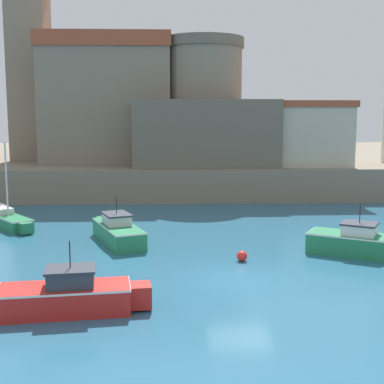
{
  "coord_description": "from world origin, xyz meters",
  "views": [
    {
      "loc": [
        -2.72,
        -20.47,
        6.46
      ],
      "look_at": [
        -1.49,
        10.57,
        2.0
      ],
      "focal_mm": 50.0,
      "sensor_mm": 36.0,
      "label": 1
    }
  ],
  "objects": [
    {
      "name": "mooring_buoy",
      "position": [
        0.43,
        2.63,
        0.24
      ],
      "size": [
        0.47,
        0.47,
        0.47
      ],
      "primitive_type": "sphere",
      "color": "red",
      "rests_on": "ground"
    },
    {
      "name": "motorboat_green_4",
      "position": [
        5.97,
        3.45,
        0.61
      ],
      "size": [
        4.93,
        3.66,
        2.44
      ],
      "color": "#237A4C",
      "rests_on": "ground"
    },
    {
      "name": "motorboat_red_3",
      "position": [
        -6.07,
        -3.37,
        0.58
      ],
      "size": [
        5.11,
        2.13,
        2.42
      ],
      "color": "red",
      "rests_on": "ground"
    },
    {
      "name": "motorboat_green_0",
      "position": [
        -5.49,
        6.48,
        0.59
      ],
      "size": [
        3.18,
        5.56,
        2.4
      ],
      "color": "#237A4C",
      "rests_on": "ground"
    },
    {
      "name": "quay_seawall",
      "position": [
        0.0,
        38.22,
        1.26
      ],
      "size": [
        120.0,
        40.0,
        2.51
      ],
      "primitive_type": "cube",
      "color": "gray",
      "rests_on": "ground"
    },
    {
      "name": "ground_plane",
      "position": [
        0.0,
        0.0,
        0.0
      ],
      "size": [
        200.0,
        200.0,
        0.0
      ],
      "primitive_type": "plane",
      "color": "#28607F"
    },
    {
      "name": "sailboat_green_2",
      "position": [
        -12.38,
        10.66,
        0.44
      ],
      "size": [
        4.26,
        5.0,
        4.98
      ],
      "color": "#237A4C",
      "rests_on": "ground"
    },
    {
      "name": "fortress",
      "position": [
        0.0,
        24.44,
        6.09
      ],
      "size": [
        11.14,
        11.14,
        10.2
      ],
      "color": "#685E4F",
      "rests_on": "quay_seawall"
    },
    {
      "name": "church",
      "position": [
        -8.72,
        29.25,
        8.17
      ],
      "size": [
        14.33,
        15.23,
        16.84
      ],
      "color": "gray",
      "rests_on": "quay_seawall"
    },
    {
      "name": "harbor_shed_near_wharf",
      "position": [
        8.0,
        21.99,
        5.07
      ],
      "size": [
        6.81,
        5.44,
        5.07
      ],
      "color": "#BCB29E",
      "rests_on": "quay_seawall"
    }
  ]
}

